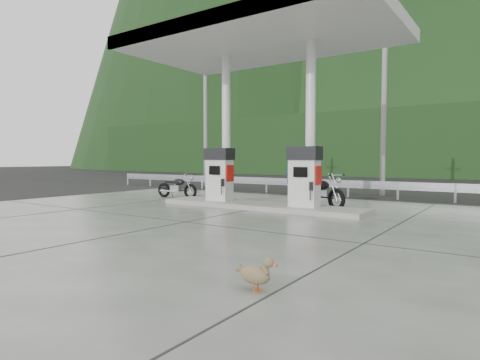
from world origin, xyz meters
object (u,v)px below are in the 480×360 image
Objects in this scene: motorcycle_left at (177,187)px; motorcycle_right at (319,193)px; duck at (255,275)px; gas_pump_left at (219,174)px; gas_pump_right at (304,177)px.

motorcycle_right is (6.13, 0.20, 0.06)m from motorcycle_left.
duck is at bearing -48.65° from motorcycle_left.
gas_pump_left is at bearing -25.41° from motorcycle_left.
motorcycle_left is at bearing 161.34° from gas_pump_left.
motorcycle_left is 3.50× the size of duck.
gas_pump_left is 3.51× the size of duck.
gas_pump_left is 1.00× the size of gas_pump_right.
duck is (2.67, -6.92, -0.87)m from gas_pump_right.
gas_pump_left is at bearing 133.74° from duck.
motorcycle_left is (-2.96, 1.00, -0.62)m from gas_pump_left.
gas_pump_left is 3.20m from gas_pump_right.
motorcycle_right is 8.56m from duck.
gas_pump_left is 3.43m from motorcycle_right.
duck is (5.87, -6.92, -0.87)m from gas_pump_left.
gas_pump_right is 7.47m from duck.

